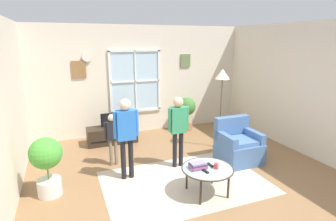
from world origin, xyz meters
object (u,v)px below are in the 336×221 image
object	(u,v)px
person_green_shirt	(178,124)
potted_plant_by_window	(187,110)
cup	(216,166)
remote_near_cup	(210,165)
floor_lamp	(222,82)
book_stack	(198,166)
television	(111,120)
person_blue_shirt	(126,130)
person_black_shirt	(112,134)
potted_plant_corner	(47,161)
armchair	(238,146)
remote_near_books	(205,171)
coffee_table	(207,170)
tv_stand	(112,135)

from	to	relation	value
person_green_shirt	potted_plant_by_window	xyz separation A→B (m)	(1.11, 1.95, -0.30)
cup	remote_near_cup	world-z (taller)	cup
floor_lamp	potted_plant_by_window	bearing A→B (deg)	97.02
book_stack	cup	size ratio (longest dim) A/B	2.95
television	person_blue_shirt	bearing A→B (deg)	-91.94
book_stack	potted_plant_by_window	size ratio (longest dim) A/B	0.29
person_black_shirt	person_blue_shirt	bearing A→B (deg)	-78.10
potted_plant_corner	book_stack	bearing A→B (deg)	-20.61
armchair	cup	xyz separation A→B (m)	(-1.06, -0.91, 0.16)
remote_near_books	potted_plant_by_window	bearing A→B (deg)	69.60
coffee_table	person_black_shirt	xyz separation A→B (m)	(-1.19, 1.58, 0.23)
person_black_shirt	floor_lamp	world-z (taller)	floor_lamp
television	person_green_shirt	xyz separation A→B (m)	(0.95, -1.73, 0.29)
remote_near_cup	person_green_shirt	bearing A→B (deg)	97.50
television	tv_stand	bearing A→B (deg)	90.00
book_stack	person_green_shirt	world-z (taller)	person_green_shirt
armchair	person_black_shirt	size ratio (longest dim) A/B	0.84
coffee_table	floor_lamp	xyz separation A→B (m)	(1.24, 1.62, 1.09)
coffee_table	potted_plant_by_window	bearing A→B (deg)	70.53
coffee_table	remote_near_cup	xyz separation A→B (m)	(0.09, 0.07, 0.04)
television	cup	world-z (taller)	television
tv_stand	floor_lamp	world-z (taller)	floor_lamp
floor_lamp	armchair	bearing A→B (deg)	-94.04
television	cup	xyz separation A→B (m)	(1.12, -2.85, -0.09)
armchair	potted_plant_corner	distance (m)	3.53
potted_plant_corner	television	bearing A→B (deg)	55.08
person_blue_shirt	cup	bearing A→B (deg)	-40.92
tv_stand	floor_lamp	xyz separation A→B (m)	(2.23, -1.17, 1.30)
tv_stand	cup	xyz separation A→B (m)	(1.12, -2.86, 0.29)
book_stack	cup	xyz separation A→B (m)	(0.26, -0.11, -0.00)
coffee_table	television	bearing A→B (deg)	109.62
remote_near_cup	potted_plant_corner	distance (m)	2.56
remote_near_cup	person_blue_shirt	bearing A→B (deg)	142.14
armchair	person_green_shirt	distance (m)	1.36
book_stack	person_black_shirt	size ratio (longest dim) A/B	0.25
coffee_table	potted_plant_by_window	world-z (taller)	potted_plant_by_window
armchair	coffee_table	world-z (taller)	armchair
person_black_shirt	person_blue_shirt	size ratio (longest dim) A/B	0.72
coffee_table	book_stack	world-z (taller)	book_stack
armchair	remote_near_cup	size ratio (longest dim) A/B	6.21
remote_near_cup	person_green_shirt	xyz separation A→B (m)	(-0.13, 0.99, 0.41)
television	floor_lamp	size ratio (longest dim) A/B	0.27
remote_near_books	floor_lamp	bearing A→B (deg)	52.31
coffee_table	person_black_shirt	size ratio (longest dim) A/B	0.80
coffee_table	person_green_shirt	distance (m)	1.15
cup	remote_near_books	size ratio (longest dim) A/B	0.63
person_black_shirt	potted_plant_corner	distance (m)	1.35
remote_near_books	person_blue_shirt	world-z (taller)	person_blue_shirt
television	cup	size ratio (longest dim) A/B	5.62
book_stack	remote_near_cup	bearing A→B (deg)	4.96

